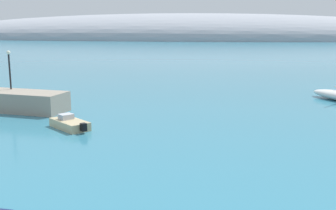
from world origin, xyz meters
TOP-DOWN VIEW (x-y plane):
  - distant_ridge at (-26.43, 231.46)m, footprint 324.98×69.84m
  - motorboat_sand_alongside_breakwater at (-10.56, 24.77)m, footprint 3.77×3.53m
  - harbor_lamp_post at (-18.94, 31.52)m, footprint 0.36×0.36m

SIDE VIEW (x-z plane):
  - distant_ridge at x=-26.43m, z-range -14.57..14.57m
  - motorboat_sand_alongside_breakwater at x=-10.56m, z-range -0.15..0.88m
  - harbor_lamp_post at x=-18.94m, z-range 2.27..5.88m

